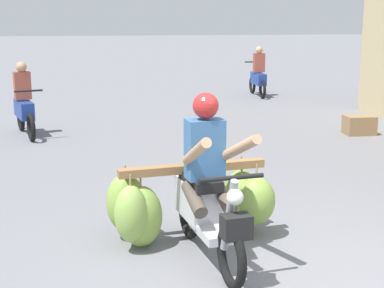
{
  "coord_description": "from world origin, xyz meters",
  "views": [
    {
      "loc": [
        -1.54,
        -4.15,
        2.27
      ],
      "look_at": [
        -0.64,
        1.92,
        0.9
      ],
      "focal_mm": 54.59,
      "sensor_mm": 36.0,
      "label": 1
    }
  ],
  "objects": [
    {
      "name": "motorbike_main_loaded",
      "position": [
        -0.72,
        1.29,
        0.48
      ],
      "size": [
        1.78,
        1.92,
        1.58
      ],
      "color": "black",
      "rests_on": "ground"
    },
    {
      "name": "motorbike_distant_ahead_left",
      "position": [
        2.71,
        11.75,
        0.57
      ],
      "size": [
        0.5,
        1.62,
        1.4
      ],
      "color": "black",
      "rests_on": "ground"
    },
    {
      "name": "produce_crate",
      "position": [
        3.28,
        6.29,
        0.18
      ],
      "size": [
        0.56,
        0.4,
        0.36
      ],
      "primitive_type": "cube",
      "color": "olive",
      "rests_on": "ground"
    },
    {
      "name": "motorbike_distant_ahead_right",
      "position": [
        -3.08,
        7.15,
        0.57
      ],
      "size": [
        0.67,
        1.57,
        1.4
      ],
      "color": "black",
      "rests_on": "ground"
    }
  ]
}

